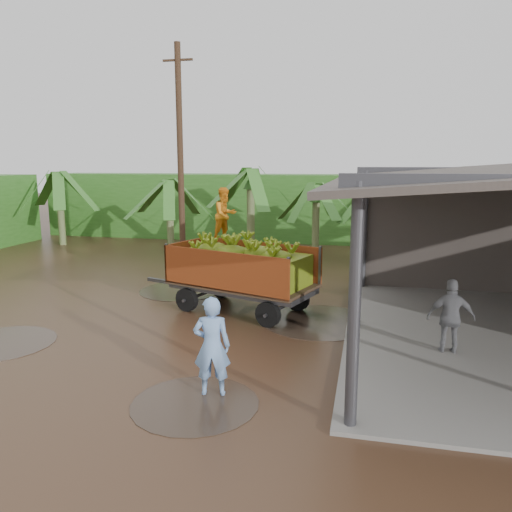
{
  "coord_description": "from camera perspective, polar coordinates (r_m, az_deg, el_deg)",
  "views": [
    {
      "loc": [
        5.48,
        -11.32,
        4.27
      ],
      "look_at": [
        2.25,
        2.73,
        1.55
      ],
      "focal_mm": 35.0,
      "sensor_mm": 36.0,
      "label": 1
    }
  ],
  "objects": [
    {
      "name": "banana_plants",
      "position": [
        21.06,
        -14.87,
        3.92
      ],
      "size": [
        25.53,
        20.31,
        4.21
      ],
      "color": "#2D661E",
      "rests_on": "ground"
    },
    {
      "name": "banana_trailer",
      "position": [
        14.35,
        -1.66,
        -1.39
      ],
      "size": [
        5.76,
        3.19,
        3.54
      ],
      "rotation": [
        0.0,
        0.0,
        -0.32
      ],
      "color": "#B7481A",
      "rests_on": "ground"
    },
    {
      "name": "hedge_north",
      "position": [
        28.43,
        -2.36,
        5.7
      ],
      "size": [
        22.0,
        3.0,
        3.6
      ],
      "primitive_type": "cube",
      "color": "#2D661E",
      "rests_on": "ground"
    },
    {
      "name": "man_blue",
      "position": [
        9.34,
        -5.07,
        -10.23
      ],
      "size": [
        0.77,
        0.59,
        1.89
      ],
      "primitive_type": "imported",
      "rotation": [
        0.0,
        0.0,
        3.35
      ],
      "color": "#7BA6E0",
      "rests_on": "ground"
    },
    {
      "name": "ground",
      "position": [
        13.28,
        -12.31,
        -8.32
      ],
      "size": [
        100.0,
        100.0,
        0.0
      ],
      "primitive_type": "plane",
      "color": "black",
      "rests_on": "ground"
    },
    {
      "name": "utility_pole",
      "position": [
        20.22,
        -8.64,
        11.02
      ],
      "size": [
        1.2,
        0.24,
        8.74
      ],
      "color": "#47301E",
      "rests_on": "ground"
    },
    {
      "name": "man_grey",
      "position": [
        11.96,
        21.38,
        -6.57
      ],
      "size": [
        1.04,
        0.46,
        1.75
      ],
      "primitive_type": "imported",
      "rotation": [
        0.0,
        0.0,
        3.17
      ],
      "color": "slate",
      "rests_on": "ground"
    }
  ]
}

